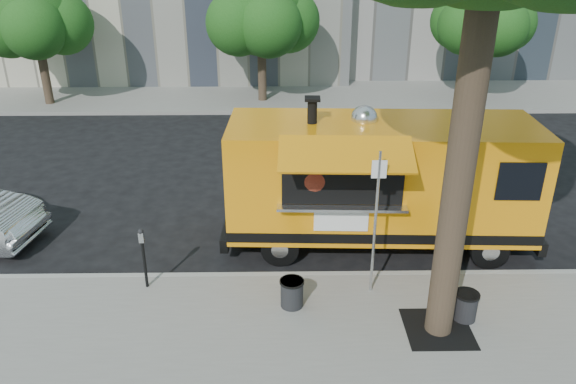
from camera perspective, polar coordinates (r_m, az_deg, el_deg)
name	(u,v)px	position (r m, az deg, el deg)	size (l,w,h in m)	color
ground	(292,257)	(12.90, 0.43, -6.59)	(120.00, 120.00, 0.00)	black
sidewalk	(298,381)	(9.67, 0.99, -18.68)	(60.00, 6.00, 0.15)	gray
curb	(293,277)	(12.08, 0.53, -8.59)	(60.00, 0.14, 0.16)	#999993
far_sidewalk	(285,96)	(25.39, -0.26, 9.69)	(60.00, 5.00, 0.15)	gray
tree_well	(438,329)	(10.90, 14.96, -13.27)	(1.20, 1.20, 0.02)	black
far_tree_a	(34,14)	(25.42, -24.41, 16.12)	(3.42, 3.42, 5.36)	#33261C
far_tree_b	(261,11)	(23.89, -2.77, 17.89)	(3.60, 3.60, 5.50)	#33261C
far_tree_c	(484,14)	(25.00, 19.27, 16.66)	(3.24, 3.24, 5.21)	#33261C
sign_post	(376,216)	(10.79, 8.91, -2.37)	(0.28, 0.06, 3.00)	silver
parking_meter	(143,251)	(11.56, -14.51, -5.85)	(0.11, 0.11, 1.33)	black
food_truck	(379,180)	(12.83, 9.21, 1.22)	(7.20, 3.42, 3.52)	#FF970D
trash_bin_left	(292,292)	(10.95, 0.39, -10.14)	(0.47, 0.47, 0.57)	black
trash_bin_right	(466,305)	(11.12, 17.59, -10.90)	(0.47, 0.47, 0.56)	black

